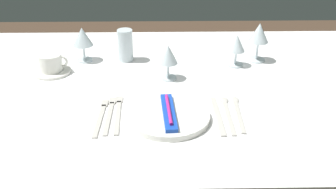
% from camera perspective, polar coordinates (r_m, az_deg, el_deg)
% --- Properties ---
extents(dining_table, '(1.80, 1.11, 0.74)m').
position_cam_1_polar(dining_table, '(1.47, 0.36, -1.34)').
color(dining_table, white).
rests_on(dining_table, ground).
extents(dinner_plate, '(0.25, 0.25, 0.02)m').
position_cam_1_polar(dinner_plate, '(1.21, 0.10, -3.15)').
color(dinner_plate, white).
rests_on(dinner_plate, dining_table).
extents(toothbrush_package, '(0.05, 0.21, 0.02)m').
position_cam_1_polar(toothbrush_package, '(1.21, 0.10, -2.47)').
color(toothbrush_package, blue).
rests_on(toothbrush_package, dinner_plate).
extents(fork_outer, '(0.03, 0.23, 0.00)m').
position_cam_1_polar(fork_outer, '(1.26, -7.13, -2.60)').
color(fork_outer, beige).
rests_on(fork_outer, dining_table).
extents(fork_inner, '(0.02, 0.22, 0.00)m').
position_cam_1_polar(fork_inner, '(1.25, -8.33, -2.73)').
color(fork_inner, beige).
rests_on(fork_inner, dining_table).
extents(fork_salad, '(0.02, 0.22, 0.00)m').
position_cam_1_polar(fork_salad, '(1.25, -9.57, -3.05)').
color(fork_salad, beige).
rests_on(fork_salad, dining_table).
extents(dinner_knife, '(0.02, 0.23, 0.00)m').
position_cam_1_polar(dinner_knife, '(1.24, 7.17, -3.13)').
color(dinner_knife, beige).
rests_on(dinner_knife, dining_table).
extents(spoon_soup, '(0.03, 0.23, 0.01)m').
position_cam_1_polar(spoon_soup, '(1.27, 8.41, -2.25)').
color(spoon_soup, beige).
rests_on(spoon_soup, dining_table).
extents(spoon_dessert, '(0.03, 0.22, 0.01)m').
position_cam_1_polar(spoon_dessert, '(1.28, 9.86, -2.13)').
color(spoon_dessert, beige).
rests_on(spoon_dessert, dining_table).
extents(saucer_left, '(0.14, 0.14, 0.01)m').
position_cam_1_polar(saucer_left, '(1.57, -16.23, 3.17)').
color(saucer_left, white).
rests_on(saucer_left, dining_table).
extents(coffee_cup_left, '(0.11, 0.09, 0.06)m').
position_cam_1_polar(coffee_cup_left, '(1.56, -16.36, 4.42)').
color(coffee_cup_left, white).
rests_on(coffee_cup_left, saucer_left).
extents(wine_glass_centre, '(0.08, 0.08, 0.16)m').
position_cam_1_polar(wine_glass_centre, '(1.62, 12.86, 8.35)').
color(wine_glass_centre, silver).
rests_on(wine_glass_centre, dining_table).
extents(wine_glass_left, '(0.08, 0.08, 0.14)m').
position_cam_1_polar(wine_glass_left, '(1.61, -12.10, 7.91)').
color(wine_glass_left, silver).
rests_on(wine_glass_left, dining_table).
extents(wine_glass_right, '(0.07, 0.07, 0.13)m').
position_cam_1_polar(wine_glass_right, '(1.43, 0.03, 5.53)').
color(wine_glass_right, silver).
rests_on(wine_glass_right, dining_table).
extents(wine_glass_far, '(0.06, 0.06, 0.13)m').
position_cam_1_polar(wine_glass_far, '(1.56, 9.78, 6.99)').
color(wine_glass_far, silver).
rests_on(wine_glass_far, dining_table).
extents(drink_tumbler, '(0.06, 0.06, 0.13)m').
position_cam_1_polar(drink_tumbler, '(1.60, -6.11, 6.99)').
color(drink_tumbler, silver).
rests_on(drink_tumbler, dining_table).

